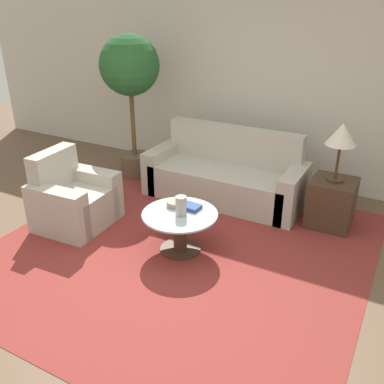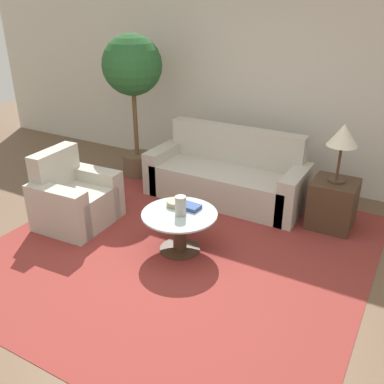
% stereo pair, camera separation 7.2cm
% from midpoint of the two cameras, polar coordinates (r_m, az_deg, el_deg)
% --- Properties ---
extents(ground_plane, '(14.00, 14.00, 0.00)m').
position_cam_midpoint_polar(ground_plane, '(4.01, -4.84, -11.62)').
color(ground_plane, brown).
extents(wall_back, '(10.00, 0.06, 2.60)m').
position_cam_midpoint_polar(wall_back, '(5.83, 10.70, 13.92)').
color(wall_back, beige).
rests_on(wall_back, ground_plane).
extents(rug, '(3.61, 3.58, 0.01)m').
position_cam_midpoint_polar(rug, '(4.41, -1.15, -7.64)').
color(rug, maroon).
rests_on(rug, ground_plane).
extents(sofa_main, '(1.97, 0.77, 0.87)m').
position_cam_midpoint_polar(sofa_main, '(5.41, 5.19, 2.06)').
color(sofa_main, '#B2AD9E').
rests_on(sofa_main, ground_plane).
extents(armchair, '(0.75, 0.85, 0.84)m').
position_cam_midpoint_polar(armchair, '(4.97, -15.15, -1.01)').
color(armchair, '#B2AD9E').
rests_on(armchair, ground_plane).
extents(coffee_table, '(0.75, 0.75, 0.42)m').
position_cam_midpoint_polar(coffee_table, '(4.27, -1.18, -4.60)').
color(coffee_table, '#422D1E').
rests_on(coffee_table, ground_plane).
extents(side_table, '(0.47, 0.47, 0.54)m').
position_cam_midpoint_polar(side_table, '(4.98, 18.62, -1.52)').
color(side_table, '#422D1E').
rests_on(side_table, ground_plane).
extents(table_lamp, '(0.32, 0.32, 0.64)m').
position_cam_midpoint_polar(table_lamp, '(4.70, 19.91, 6.94)').
color(table_lamp, '#422D1E').
rests_on(table_lamp, side_table).
extents(potted_plant, '(0.79, 0.79, 1.93)m').
position_cam_midpoint_polar(potted_plant, '(5.86, -7.55, 15.05)').
color(potted_plant, brown).
rests_on(potted_plant, ground_plane).
extents(vase, '(0.11, 0.11, 0.20)m').
position_cam_midpoint_polar(vase, '(4.13, -1.04, -1.85)').
color(vase, '#9E998E').
rests_on(vase, coffee_table).
extents(bowl, '(0.18, 0.18, 0.06)m').
position_cam_midpoint_polar(bowl, '(4.34, -1.72, -1.50)').
color(bowl, gray).
rests_on(bowl, coffee_table).
extents(book_stack, '(0.21, 0.15, 0.04)m').
position_cam_midpoint_polar(book_stack, '(4.28, 0.20, -1.97)').
color(book_stack, '#334C8C').
rests_on(book_stack, coffee_table).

